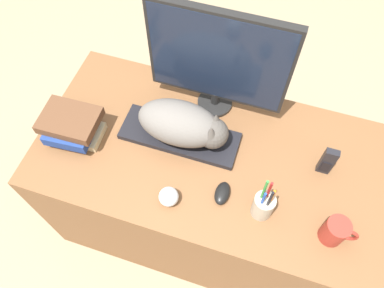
# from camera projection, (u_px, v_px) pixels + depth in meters

# --- Properties ---
(ground_plane) EXTENTS (12.00, 12.00, 0.00)m
(ground_plane) POSITION_uv_depth(u_px,v_px,m) (184.00, 280.00, 1.89)
(ground_plane) COLOR #998466
(desk) EXTENTS (1.34, 0.70, 0.72)m
(desk) POSITION_uv_depth(u_px,v_px,m) (206.00, 191.00, 1.75)
(desk) COLOR brown
(desk) RESTS_ON ground_plane
(keyboard) EXTENTS (0.46, 0.16, 0.02)m
(keyboard) POSITION_uv_depth(u_px,v_px,m) (180.00, 136.00, 1.47)
(keyboard) COLOR black
(keyboard) RESTS_ON desk
(cat) EXTENTS (0.35, 0.18, 0.16)m
(cat) POSITION_uv_depth(u_px,v_px,m) (185.00, 125.00, 1.38)
(cat) COLOR #66605B
(cat) RESTS_ON keyboard
(monitor) EXTENTS (0.53, 0.14, 0.48)m
(monitor) POSITION_uv_depth(u_px,v_px,m) (218.00, 61.00, 1.33)
(monitor) COLOR black
(monitor) RESTS_ON desk
(computer_mouse) EXTENTS (0.05, 0.09, 0.03)m
(computer_mouse) POSITION_uv_depth(u_px,v_px,m) (222.00, 193.00, 1.34)
(computer_mouse) COLOR black
(computer_mouse) RESTS_ON desk
(coffee_mug) EXTENTS (0.12, 0.08, 0.11)m
(coffee_mug) POSITION_uv_depth(u_px,v_px,m) (336.00, 231.00, 1.23)
(coffee_mug) COLOR #9E2D23
(coffee_mug) RESTS_ON desk
(pen_cup) EXTENTS (0.07, 0.07, 0.23)m
(pen_cup) POSITION_uv_depth(u_px,v_px,m) (263.00, 205.00, 1.27)
(pen_cup) COLOR #B2A893
(pen_cup) RESTS_ON desk
(baseball) EXTENTS (0.07, 0.07, 0.07)m
(baseball) POSITION_uv_depth(u_px,v_px,m) (169.00, 197.00, 1.31)
(baseball) COLOR silver
(baseball) RESTS_ON desk
(phone) EXTENTS (0.05, 0.03, 0.14)m
(phone) POSITION_uv_depth(u_px,v_px,m) (327.00, 161.00, 1.34)
(phone) COLOR black
(phone) RESTS_ON desk
(book_stack) EXTENTS (0.22, 0.18, 0.12)m
(book_stack) POSITION_uv_depth(u_px,v_px,m) (72.00, 126.00, 1.43)
(book_stack) COLOR #C6B284
(book_stack) RESTS_ON desk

